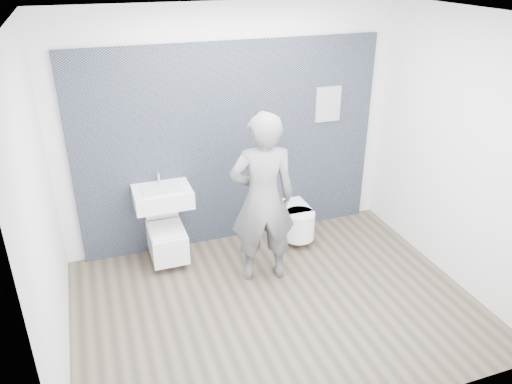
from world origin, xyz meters
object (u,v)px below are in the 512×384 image
object	(u,v)px
washbasin	(163,196)
visitor	(263,199)
toilet_rounded	(295,220)
toilet_square	(167,239)

from	to	relation	value
washbasin	visitor	distance (m)	1.16
visitor	toilet_rounded	bearing A→B (deg)	-128.31
washbasin	visitor	world-z (taller)	visitor
toilet_rounded	visitor	world-z (taller)	visitor
toilet_square	visitor	distance (m)	1.30
washbasin	toilet_square	size ratio (longest dim) A/B	0.81
washbasin	toilet_square	bearing A→B (deg)	-90.00
washbasin	toilet_rounded	xyz separation A→B (m)	(1.57, -0.09, -0.55)
toilet_square	toilet_rounded	bearing A→B (deg)	-1.58
toilet_rounded	visitor	xyz separation A→B (m)	(-0.64, -0.59, 0.67)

